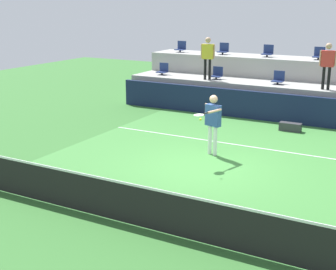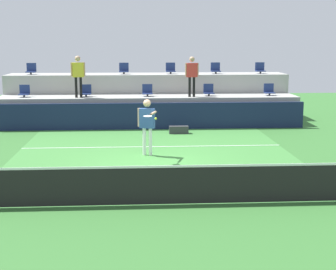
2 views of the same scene
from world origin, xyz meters
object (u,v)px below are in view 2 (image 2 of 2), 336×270
(stadium_chair_lower_far_right, at_px, (269,90))
(stadium_chair_upper_right, at_px, (216,69))
(stadium_chair_lower_left, at_px, (86,92))
(tennis_player, at_px, (147,121))
(stadium_chair_lower_far_left, at_px, (24,92))
(stadium_chair_upper_mid_left, at_px, (124,69))
(spectator_in_white, at_px, (78,72))
(stadium_chair_lower_right, at_px, (209,91))
(stadium_chair_upper_left, at_px, (79,70))
(spectator_leaning_on_rail, at_px, (192,73))
(stadium_chair_upper_far_right, at_px, (260,69))
(stadium_chair_upper_far_left, at_px, (31,70))
(equipment_bag, at_px, (179,130))
(stadium_chair_lower_center, at_px, (147,91))
(tennis_ball, at_px, (156,119))
(stadium_chair_upper_mid_right, at_px, (171,69))

(stadium_chair_lower_far_right, relative_size, stadium_chair_upper_right, 1.00)
(stadium_chair_lower_left, height_order, stadium_chair_lower_far_right, same)
(stadium_chair_lower_left, height_order, tennis_player, tennis_player)
(tennis_player, bearing_deg, stadium_chair_lower_far_left, 129.82)
(stadium_chair_upper_mid_left, height_order, spectator_in_white, spectator_in_white)
(stadium_chair_lower_right, relative_size, spectator_in_white, 0.29)
(stadium_chair_upper_left, bearing_deg, spectator_leaning_on_rail, -23.44)
(stadium_chair_lower_far_right, xyz_separation_m, spectator_leaning_on_rail, (-3.49, -0.38, 0.83))
(stadium_chair_lower_right, relative_size, tennis_player, 0.29)
(stadium_chair_lower_left, height_order, spectator_in_white, spectator_in_white)
(stadium_chair_lower_left, height_order, stadium_chair_upper_mid_left, stadium_chair_upper_mid_left)
(stadium_chair_lower_far_right, bearing_deg, spectator_in_white, -177.36)
(stadium_chair_lower_right, bearing_deg, stadium_chair_lower_far_left, 180.00)
(stadium_chair_upper_far_right, distance_m, spectator_leaning_on_rail, 4.12)
(stadium_chair_upper_far_left, xyz_separation_m, equipment_bag, (6.50, -4.13, -2.16))
(stadium_chair_upper_far_right, xyz_separation_m, spectator_in_white, (-8.33, -2.18, 0.01))
(stadium_chair_upper_far_right, height_order, spectator_in_white, spectator_in_white)
(stadium_chair_upper_far_left, xyz_separation_m, spectator_leaning_on_rail, (7.22, -2.18, -0.02))
(stadium_chair_lower_right, relative_size, stadium_chair_lower_far_right, 1.00)
(tennis_player, distance_m, spectator_leaning_on_rail, 6.25)
(stadium_chair_lower_center, relative_size, stadium_chair_lower_right, 1.00)
(stadium_chair_lower_center, bearing_deg, stadium_chair_upper_left, 150.12)
(stadium_chair_upper_far_left, xyz_separation_m, tennis_player, (5.16, -7.97, -1.19))
(stadium_chair_lower_left, xyz_separation_m, stadium_chair_upper_far_left, (-2.66, 1.80, 0.85))
(stadium_chair_lower_far_left, relative_size, tennis_ball, 7.65)
(stadium_chair_upper_mid_left, bearing_deg, equipment_bag, -61.57)
(spectator_leaning_on_rail, bearing_deg, stadium_chair_lower_far_left, 176.95)
(stadium_chair_upper_left, bearing_deg, stadium_chair_upper_mid_left, 0.00)
(stadium_chair_lower_right, height_order, equipment_bag, stadium_chair_lower_right)
(tennis_player, relative_size, spectator_in_white, 1.03)
(stadium_chair_upper_far_left, distance_m, spectator_leaning_on_rail, 7.55)
(stadium_chair_upper_mid_left, distance_m, spectator_in_white, 2.89)
(stadium_chair_upper_right, bearing_deg, stadium_chair_upper_far_right, 0.00)
(stadium_chair_lower_far_left, xyz_separation_m, tennis_ball, (5.36, -7.49, -0.06))
(stadium_chair_lower_center, height_order, tennis_ball, stadium_chair_lower_center)
(stadium_chair_lower_center, xyz_separation_m, stadium_chair_upper_right, (3.27, 1.80, 0.85))
(equipment_bag, bearing_deg, stadium_chair_lower_right, 57.00)
(stadium_chair_upper_far_right, relative_size, spectator_leaning_on_rail, 0.30)
(stadium_chair_lower_far_right, distance_m, stadium_chair_upper_mid_right, 4.70)
(stadium_chair_upper_mid_left, xyz_separation_m, equipment_bag, (2.23, -4.13, -2.16))
(stadium_chair_lower_far_left, bearing_deg, stadium_chair_lower_center, 0.00)
(stadium_chair_lower_far_right, distance_m, spectator_in_white, 8.38)
(spectator_in_white, distance_m, spectator_leaning_on_rail, 4.84)
(stadium_chair_upper_mid_left, bearing_deg, stadium_chair_lower_far_right, -15.61)
(stadium_chair_lower_left, distance_m, stadium_chair_lower_center, 2.65)
(stadium_chair_lower_right, xyz_separation_m, stadium_chair_upper_mid_right, (-1.56, 1.80, 0.85))
(stadium_chair_lower_far_right, bearing_deg, stadium_chair_lower_far_left, 180.00)
(spectator_leaning_on_rail, distance_m, equipment_bag, 2.98)
(stadium_chair_upper_right, xyz_separation_m, tennis_ball, (-3.20, -9.29, -0.91))
(stadium_chair_lower_far_left, bearing_deg, stadium_chair_upper_far_left, 90.74)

